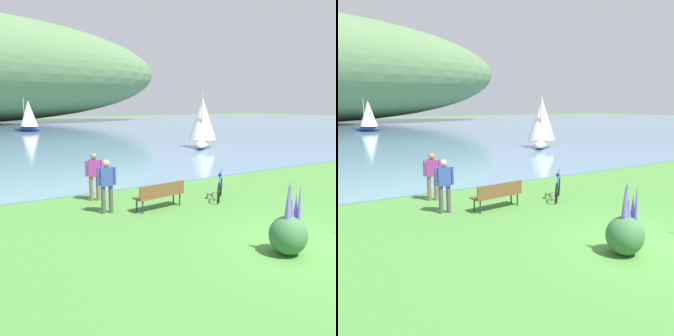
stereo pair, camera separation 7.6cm
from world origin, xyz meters
The scene contains 9 objects.
ground_plane centered at (0.00, 0.00, 0.00)m, with size 200.00×200.00×0.00m, color #478438.
bay_water centered at (0.00, 47.78, 0.02)m, with size 180.00×80.00×0.04m, color #5B7F9E.
park_bench_near_camera centered at (-1.43, 4.63, 0.52)m, with size 1.84×0.69×0.88m.
bicycle_leaning_near_bench centered at (1.06, 4.58, 0.40)m, with size 1.27×1.31×1.01m.
person_at_shoreline centered at (-2.86, 6.80, 0.98)m, with size 0.59×0.31×1.71m.
person_on_the_grass centered at (-3.08, 5.12, 0.98)m, with size 0.60×0.30×1.71m.
echium_bush_mid_cluster centered at (-0.83, -0.06, 0.52)m, with size 0.86×0.86×1.75m.
sailboat_nearest_to_shore centered at (10.25, 17.66, 2.05)m, with size 3.34×3.48×4.27m.
sailboat_mid_bay centered at (2.34, 43.82, 2.04)m, with size 3.50×3.27×4.26m.
Camera 1 is at (-7.33, -5.27, 3.37)m, focal length 38.71 mm.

